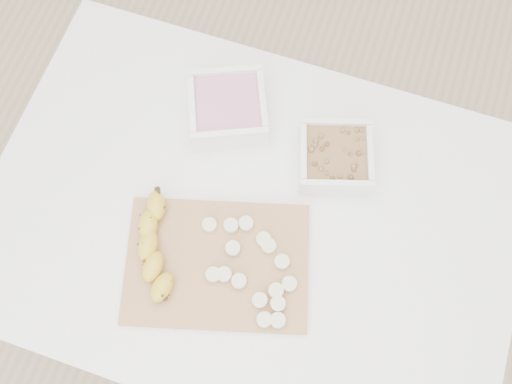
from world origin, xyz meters
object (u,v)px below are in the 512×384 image
(bowl_granola, at_px, (335,158))
(banana, at_px, (155,248))
(table, at_px, (251,231))
(bowl_yogurt, at_px, (228,108))
(cutting_board, at_px, (217,264))

(bowl_granola, bearing_deg, banana, -133.32)
(table, distance_m, bowl_yogurt, 0.25)
(table, height_order, cutting_board, cutting_board)
(bowl_granola, bearing_deg, bowl_yogurt, 171.93)
(bowl_yogurt, height_order, banana, bowl_yogurt)
(cutting_board, bearing_deg, bowl_granola, 60.63)
(cutting_board, distance_m, banana, 0.11)
(table, xyz_separation_m, banana, (-0.14, -0.12, 0.13))
(bowl_yogurt, xyz_separation_m, bowl_granola, (0.22, -0.03, -0.00))
(table, bearing_deg, banana, -139.52)
(cutting_board, xyz_separation_m, banana, (-0.11, -0.01, 0.02))
(table, bearing_deg, bowl_granola, 52.61)
(cutting_board, bearing_deg, banana, -173.08)
(bowl_granola, bearing_deg, table, -127.39)
(table, height_order, banana, banana)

